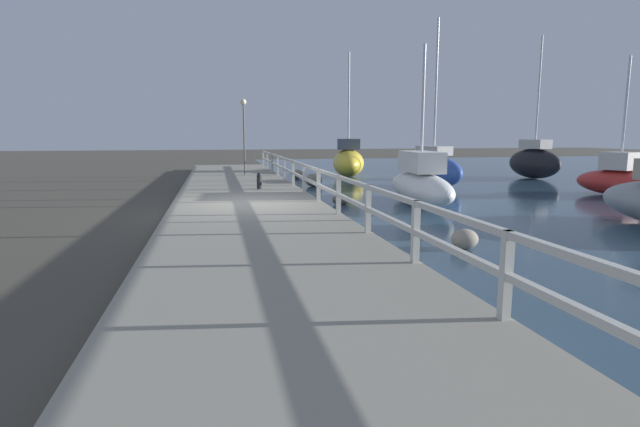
# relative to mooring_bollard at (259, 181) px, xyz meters

# --- Properties ---
(ground_plane) EXTENTS (120.00, 120.00, 0.00)m
(ground_plane) POSITION_rel_mooring_bollard_xyz_m (-0.61, -3.63, -0.57)
(ground_plane) COLOR #4C473D
(dock_walkway) EXTENTS (4.11, 36.00, 0.28)m
(dock_walkway) POSITION_rel_mooring_bollard_xyz_m (-0.61, -3.63, -0.42)
(dock_walkway) COLOR gray
(dock_walkway) RESTS_ON ground
(railing) EXTENTS (0.10, 32.50, 0.92)m
(railing) POSITION_rel_mooring_bollard_xyz_m (1.34, -3.63, 0.34)
(railing) COLOR beige
(railing) RESTS_ON dock_walkway
(boulder_far_strip) EXTENTS (0.42, 0.38, 0.31)m
(boulder_far_strip) POSITION_rel_mooring_bollard_xyz_m (2.22, -2.47, -0.41)
(boulder_far_strip) COLOR #666056
(boulder_far_strip) RESTS_ON ground
(boulder_downstream) EXTENTS (0.39, 0.35, 0.29)m
(boulder_downstream) POSITION_rel_mooring_bollard_xyz_m (2.35, -2.43, -0.42)
(boulder_downstream) COLOR slate
(boulder_downstream) RESTS_ON ground
(boulder_water_edge) EXTENTS (0.71, 0.64, 0.53)m
(boulder_water_edge) POSITION_rel_mooring_bollard_xyz_m (2.51, 3.05, -0.30)
(boulder_water_edge) COLOR slate
(boulder_water_edge) RESTS_ON ground
(boulder_upstream) EXTENTS (0.59, 0.53, 0.44)m
(boulder_upstream) POSITION_rel_mooring_bollard_xyz_m (2.44, 6.89, -0.34)
(boulder_upstream) COLOR slate
(boulder_upstream) RESTS_ON ground
(boulder_near_dock) EXTENTS (0.51, 0.46, 0.39)m
(boulder_near_dock) POSITION_rel_mooring_bollard_xyz_m (3.08, -8.80, -0.37)
(boulder_near_dock) COLOR gray
(boulder_near_dock) RESTS_ON ground
(mooring_bollard) EXTENTS (0.17, 0.17, 0.56)m
(mooring_bollard) POSITION_rel_mooring_bollard_xyz_m (0.00, 0.00, 0.00)
(mooring_bollard) COLOR black
(mooring_bollard) RESTS_ON dock_walkway
(dock_lamp) EXTENTS (0.28, 0.28, 3.46)m
(dock_lamp) POSITION_rel_mooring_bollard_xyz_m (-0.13, 6.16, 2.32)
(dock_lamp) COLOR #514C47
(dock_lamp) RESTS_ON dock_walkway
(sailboat_red) EXTENTS (2.37, 3.33, 4.80)m
(sailboat_red) POSITION_rel_mooring_bollard_xyz_m (12.47, -2.22, 0.02)
(sailboat_red) COLOR red
(sailboat_red) RESTS_ON water_surface
(sailboat_blue) EXTENTS (1.88, 3.47, 6.62)m
(sailboat_blue) POSITION_rel_mooring_bollard_xyz_m (7.18, 1.63, 0.19)
(sailboat_blue) COLOR #2D4C9E
(sailboat_blue) RESTS_ON water_surface
(sailboat_black) EXTENTS (1.52, 3.37, 6.75)m
(sailboat_black) POSITION_rel_mooring_bollard_xyz_m (13.86, 4.63, 0.28)
(sailboat_black) COLOR black
(sailboat_black) RESTS_ON water_surface
(sailboat_yellow) EXTENTS (2.53, 5.03, 6.23)m
(sailboat_yellow) POSITION_rel_mooring_bollard_xyz_m (5.27, 7.76, 0.22)
(sailboat_yellow) COLOR gold
(sailboat_yellow) RESTS_ON water_surface
(sailboat_white) EXTENTS (1.71, 4.97, 4.80)m
(sailboat_white) POSITION_rel_mooring_bollard_xyz_m (4.75, -2.78, 0.08)
(sailboat_white) COLOR white
(sailboat_white) RESTS_ON water_surface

